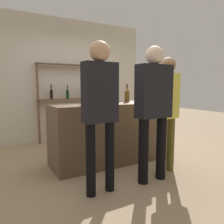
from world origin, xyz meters
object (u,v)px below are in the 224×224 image
at_px(customer_right, 167,105).
at_px(counter_bottle_2, 145,94).
at_px(wine_glass, 94,96).
at_px(customer_left, 100,104).
at_px(counter_bottle_3, 86,97).
at_px(ice_bucket, 149,96).
at_px(counter_bottle_1, 127,95).
at_px(server_behind_counter, 94,100).
at_px(counter_bottle_0, 103,96).
at_px(customer_center, 153,104).

bearing_deg(customer_right, counter_bottle_2, -31.51).
xyz_separation_m(counter_bottle_2, wine_glass, (-1.15, -0.17, -0.01)).
bearing_deg(counter_bottle_2, customer_left, -143.47).
height_order(counter_bottle_3, ice_bucket, counter_bottle_3).
height_order(counter_bottle_1, wine_glass, counter_bottle_1).
bearing_deg(ice_bucket, server_behind_counter, 120.44).
height_order(customer_right, customer_left, customer_left).
distance_m(wine_glass, server_behind_counter, 0.88).
height_order(counter_bottle_0, customer_center, customer_center).
distance_m(counter_bottle_2, server_behind_counter, 1.01).
distance_m(counter_bottle_0, counter_bottle_3, 0.39).
bearing_deg(customer_right, counter_bottle_1, -3.87).
xyz_separation_m(wine_glass, ice_bucket, (0.95, -0.19, -0.02)).
height_order(counter_bottle_0, counter_bottle_1, counter_bottle_0).
distance_m(wine_glass, customer_right, 1.14).
bearing_deg(counter_bottle_1, wine_glass, -176.94).
distance_m(ice_bucket, server_behind_counter, 1.15).
height_order(counter_bottle_3, customer_left, customer_left).
bearing_deg(wine_glass, counter_bottle_3, -148.84).
bearing_deg(server_behind_counter, counter_bottle_3, -39.46).
height_order(wine_glass, customer_center, customer_center).
relative_size(counter_bottle_3, wine_glass, 2.04).
xyz_separation_m(wine_glass, server_behind_counter, (0.37, 0.80, -0.12)).
distance_m(counter_bottle_0, counter_bottle_2, 0.98).
height_order(customer_center, server_behind_counter, customer_center).
xyz_separation_m(counter_bottle_1, customer_center, (-0.25, -1.01, -0.07)).
distance_m(counter_bottle_2, counter_bottle_3, 1.36).
relative_size(counter_bottle_1, server_behind_counter, 0.19).
height_order(ice_bucket, customer_center, customer_center).
xyz_separation_m(customer_center, server_behind_counter, (-0.03, 1.77, -0.05)).
distance_m(ice_bucket, customer_left, 1.50).
relative_size(counter_bottle_2, counter_bottle_3, 1.02).
bearing_deg(server_behind_counter, customer_right, 4.70).
height_order(counter_bottle_3, server_behind_counter, server_behind_counter).
bearing_deg(counter_bottle_2, counter_bottle_0, -172.59).
bearing_deg(wine_glass, counter_bottle_1, 3.06).
distance_m(ice_bucket, customer_right, 0.69).
bearing_deg(wine_glass, customer_left, -110.63).
bearing_deg(counter_bottle_0, wine_glass, -165.57).
relative_size(counter_bottle_1, customer_right, 0.19).
relative_size(wine_glass, server_behind_counter, 0.10).
xyz_separation_m(counter_bottle_0, customer_left, (-0.54, -0.99, -0.05)).
xyz_separation_m(counter_bottle_0, wine_glass, (-0.18, -0.05, 0.00)).
xyz_separation_m(counter_bottle_0, ice_bucket, (0.77, -0.24, -0.02)).
bearing_deg(ice_bucket, counter_bottle_2, 61.17).
bearing_deg(counter_bottle_1, customer_right, -83.76).
xyz_separation_m(counter_bottle_0, counter_bottle_2, (0.97, 0.13, 0.01)).
height_order(customer_right, customer_center, customer_center).
bearing_deg(counter_bottle_0, customer_left, -118.49).
bearing_deg(counter_bottle_3, customer_left, -101.89).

